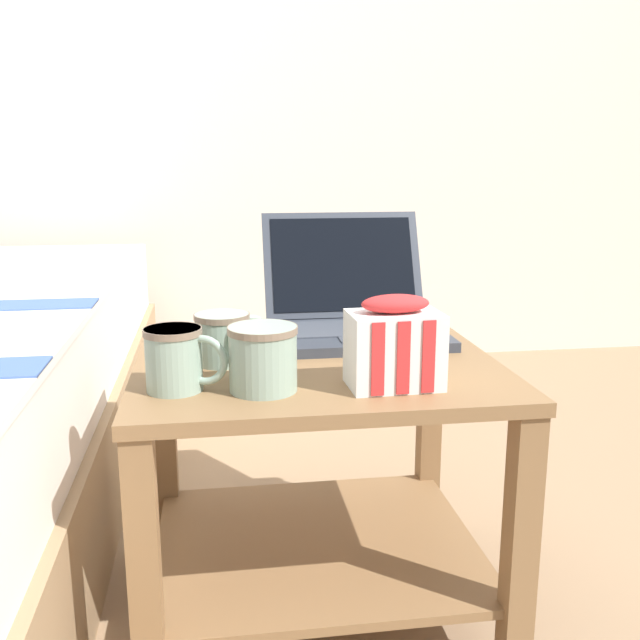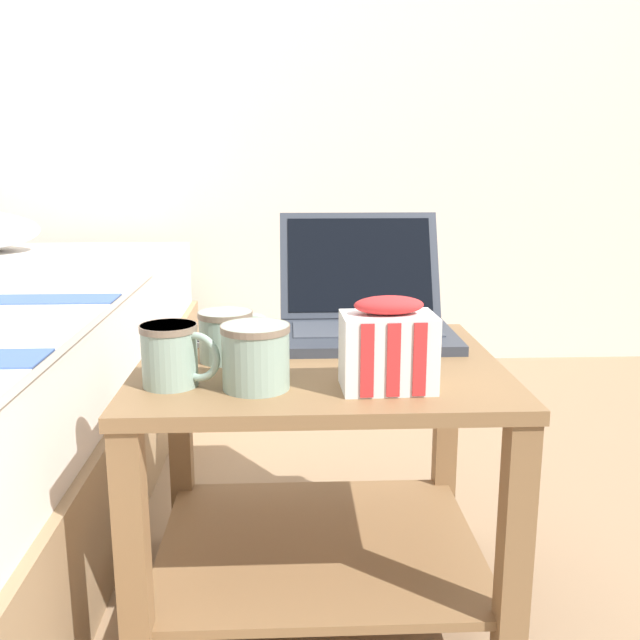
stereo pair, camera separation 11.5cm
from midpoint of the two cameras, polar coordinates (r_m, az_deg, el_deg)
The scene contains 9 objects.
ground_plane at distance 1.41m, azimuth -2.77°, elevation -21.67°, with size 8.00×8.00×0.00m, color #937556.
back_wall at distance 2.82m, azimuth -6.67°, elevation 22.01°, with size 8.00×0.05×2.50m.
bedside_table at distance 1.26m, azimuth -2.92°, elevation -10.47°, with size 0.61×0.52×0.46m.
laptop at distance 1.38m, azimuth 0.24°, elevation 0.73°, with size 0.33×0.32×0.22m.
mug_front_left at distance 1.05m, azimuth -7.82°, elevation -2.80°, with size 0.11×0.13×0.10m.
mug_front_right at distance 1.20m, azimuth -10.42°, elevation -1.25°, with size 0.13×0.09×0.09m.
mug_mid_center at distance 1.08m, azimuth -14.49°, elevation -2.85°, with size 0.12×0.09×0.09m.
snack_bag at distance 1.06m, azimuth 2.90°, elevation -2.09°, with size 0.14×0.10×0.14m.
cell_phone at distance 1.35m, azimuth -11.07°, elevation -1.58°, with size 0.11×0.15×0.01m.
Camera 1 is at (-0.17, -1.15, 0.80)m, focal length 40.00 mm.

